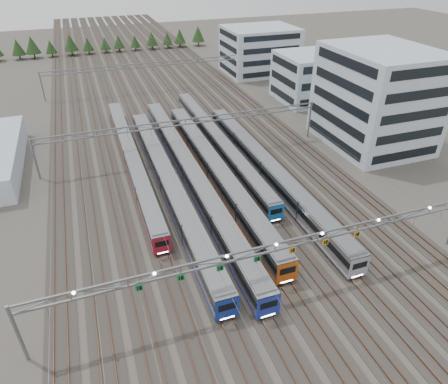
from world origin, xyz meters
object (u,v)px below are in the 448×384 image
object	(u,v)px
train_c	(190,172)
train_d	(215,170)
gantry_far	(145,68)
depot_bldg_south	(377,98)
train_e	(218,141)
depot_bldg_mid	(306,78)
train_a	(131,158)
gantry_near	(275,249)
train_b	(168,183)
gantry_mid	(185,126)
depot_bldg_north	(260,50)
train_f	(268,169)

from	to	relation	value
train_c	train_d	bearing A→B (deg)	-9.71
gantry_far	depot_bldg_south	xyz separation A→B (m)	(38.77, -52.12, 3.50)
train_e	depot_bldg_mid	world-z (taller)	depot_bldg_mid
train_a	train_d	bearing A→B (deg)	-38.07
gantry_far	depot_bldg_mid	size ratio (longest dim) A/B	3.52
gantry_near	train_b	bearing A→B (deg)	103.98
train_a	gantry_mid	size ratio (longest dim) A/B	0.99
depot_bldg_north	gantry_near	bearing A→B (deg)	-112.95
train_b	gantry_far	bearing A→B (deg)	83.38
train_b	gantry_mid	size ratio (longest dim) A/B	1.04
train_b	train_c	bearing A→B (deg)	27.66
train_a	gantry_far	xyz separation A→B (m)	(11.25, 46.02, 4.45)
train_b	train_d	xyz separation A→B (m)	(9.00, 1.59, 0.05)
train_b	train_e	bearing A→B (deg)	44.92
train_b	train_a	bearing A→B (deg)	110.31
depot_bldg_south	gantry_near	bearing A→B (deg)	-139.63
train_c	train_f	xyz separation A→B (m)	(13.50, -3.66, 0.01)
train_d	gantry_near	bearing A→B (deg)	-94.60
train_b	depot_bldg_north	bearing A→B (deg)	54.89
train_b	gantry_near	size ratio (longest dim) A/B	1.04
depot_bldg_south	depot_bldg_mid	size ratio (longest dim) A/B	1.38
train_e	depot_bldg_south	bearing A→B (deg)	-13.00
train_c	gantry_near	xyz separation A→B (m)	(2.20, -29.29, 4.95)
gantry_near	gantry_mid	size ratio (longest dim) A/B	1.00
train_f	depot_bldg_north	xyz separation A→B (m)	(27.50, 66.00, 4.98)
depot_bldg_mid	depot_bldg_north	distance (m)	29.48
train_b	gantry_near	bearing A→B (deg)	-76.02
train_f	gantry_far	xyz separation A→B (m)	(-11.25, 59.48, 4.24)
train_a	depot_bldg_mid	xyz separation A→B (m)	(50.72, 23.08, 4.23)
depot_bldg_north	gantry_mid	bearing A→B (deg)	-126.95
train_f	depot_bldg_mid	distance (m)	46.35
train_f	gantry_near	size ratio (longest dim) A/B	0.97
depot_bldg_mid	train_a	bearing A→B (deg)	-155.53
train_f	train_b	bearing A→B (deg)	175.87
train_d	train_f	world-z (taller)	train_d
train_b	gantry_near	world-z (taller)	gantry_near
train_e	gantry_near	bearing A→B (deg)	-99.55
train_a	gantry_near	xyz separation A→B (m)	(11.20, -39.10, 5.15)
train_e	depot_bldg_mid	xyz separation A→B (m)	(32.72, 21.78, 4.19)
train_a	depot_bldg_south	xyz separation A→B (m)	(50.02, -6.09, 7.96)
gantry_near	gantry_mid	bearing A→B (deg)	89.93
train_f	train_a	bearing A→B (deg)	149.11
train_d	gantry_mid	distance (m)	12.54
train_d	gantry_mid	bearing A→B (deg)	100.98
train_c	train_b	bearing A→B (deg)	-152.34
train_c	depot_bldg_mid	bearing A→B (deg)	38.24
train_b	train_c	xyz separation A→B (m)	(4.50, 2.36, -0.00)
gantry_far	depot_bldg_north	size ratio (longest dim) A/B	2.56
train_a	gantry_mid	bearing A→B (deg)	5.19
depot_bldg_north	train_f	bearing A→B (deg)	-112.62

